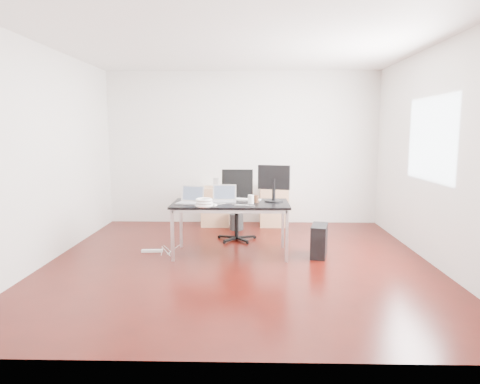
{
  "coord_description": "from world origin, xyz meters",
  "views": [
    {
      "loc": [
        0.15,
        -5.47,
        1.7
      ],
      "look_at": [
        0.0,
        0.55,
        0.85
      ],
      "focal_mm": 32.0,
      "sensor_mm": 36.0,
      "label": 1
    }
  ],
  "objects_px": {
    "filing_cabinet_left": "(216,206)",
    "pc_tower": "(319,241)",
    "office_chair": "(237,201)",
    "filing_cabinet_right": "(274,206)",
    "desk": "(231,206)"
  },
  "relations": [
    {
      "from": "office_chair",
      "to": "filing_cabinet_left",
      "type": "relative_size",
      "value": 1.54
    },
    {
      "from": "office_chair",
      "to": "pc_tower",
      "type": "height_order",
      "value": "office_chair"
    },
    {
      "from": "desk",
      "to": "filing_cabinet_right",
      "type": "bearing_deg",
      "value": 69.65
    },
    {
      "from": "office_chair",
      "to": "pc_tower",
      "type": "xyz_separation_m",
      "value": [
        1.16,
        -0.96,
        -0.39
      ]
    },
    {
      "from": "filing_cabinet_left",
      "to": "pc_tower",
      "type": "bearing_deg",
      "value": -51.28
    },
    {
      "from": "desk",
      "to": "pc_tower",
      "type": "distance_m",
      "value": 1.3
    },
    {
      "from": "desk",
      "to": "filing_cabinet_left",
      "type": "relative_size",
      "value": 2.29
    },
    {
      "from": "office_chair",
      "to": "filing_cabinet_left",
      "type": "distance_m",
      "value": 1.12
    },
    {
      "from": "filing_cabinet_left",
      "to": "pc_tower",
      "type": "relative_size",
      "value": 1.56
    },
    {
      "from": "filing_cabinet_left",
      "to": "pc_tower",
      "type": "distance_m",
      "value": 2.53
    },
    {
      "from": "desk",
      "to": "pc_tower",
      "type": "xyz_separation_m",
      "value": [
        1.22,
        -0.08,
        -0.46
      ]
    },
    {
      "from": "filing_cabinet_left",
      "to": "desk",
      "type": "bearing_deg",
      "value": -79.19
    },
    {
      "from": "desk",
      "to": "office_chair",
      "type": "height_order",
      "value": "office_chair"
    },
    {
      "from": "desk",
      "to": "filing_cabinet_right",
      "type": "xyz_separation_m",
      "value": [
        0.7,
        1.89,
        -0.33
      ]
    },
    {
      "from": "filing_cabinet_right",
      "to": "desk",
      "type": "bearing_deg",
      "value": -110.35
    }
  ]
}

